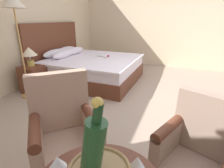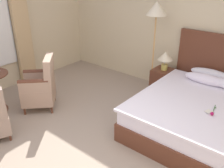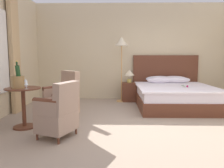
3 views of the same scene
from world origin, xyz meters
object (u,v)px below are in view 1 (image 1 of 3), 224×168
Objects in this scene: bed at (88,66)px; floor_lamp_brass at (14,8)px; bedside_lamp at (29,53)px; armchair_by_window at (65,138)px; wine_glass_near_edge at (58,163)px; wine_glass_near_bucket at (137,163)px; nightstand at (34,79)px; armchair_facing_bed at (197,160)px.

floor_lamp_brass is at bearing 156.30° from bed.
armchair_by_window is (-1.50, -1.90, -0.38)m from bedside_lamp.
floor_lamp_brass is 3.02m from wine_glass_near_edge.
bedside_lamp reaches higher than wine_glass_near_edge.
wine_glass_near_edge reaches higher than wine_glass_near_bucket.
wine_glass_near_bucket is at bearing -126.11° from nightstand.
wine_glass_near_bucket is at bearing -123.46° from floor_lamp_brass.
wine_glass_near_edge is (-3.20, -1.67, 0.51)m from bed.
armchair_facing_bed is at bearing -110.02° from floor_lamp_brass.
bed is 1.39m from bedside_lamp.
bed reaches higher than armchair_by_window.
wine_glass_near_edge reaches higher than nightstand.
armchair_by_window reaches higher than nightstand.
bedside_lamp is 2.58× the size of wine_glass_near_edge.
wine_glass_near_bucket reaches higher than nightstand.
bed reaches higher than wine_glass_near_edge.
armchair_facing_bed is (-1.30, -3.00, -0.42)m from bedside_lamp.
floor_lamp_brass is 2.06× the size of armchair_facing_bed.
wine_glass_near_bucket is at bearing -120.21° from armchair_by_window.
nightstand is at bearing 66.63° from armchair_facing_bed.
armchair_facing_bed is at bearing -135.94° from bed.
nightstand is at bearing 0.00° from bedside_lamp.
armchair_facing_bed is (-2.41, -2.33, 0.07)m from bed.
armchair_by_window is at bearing -124.75° from floor_lamp_brass.
bed reaches higher than wine_glass_near_bucket.
wine_glass_near_bucket is 0.85m from armchair_facing_bed.
wine_glass_near_edge is at bearing 114.08° from wine_glass_near_bucket.
floor_lamp_brass is 3.34m from armchair_facing_bed.
armchair_by_window is 1.12m from armchair_facing_bed.
bed is 1.18× the size of floor_lamp_brass.
armchair_by_window is at bearing 59.79° from wine_glass_near_bucket.
nightstand is at bearing 53.89° from wine_glass_near_bucket.
floor_lamp_brass reaches higher than wine_glass_near_edge.
armchair_facing_bed is (0.79, -0.67, -0.44)m from wine_glass_near_edge.
floor_lamp_brass is at bearing 50.64° from wine_glass_near_edge.
bed reaches higher than bedside_lamp.
wine_glass_near_bucket is at bearing -146.88° from bed.
bedside_lamp is 3.13m from wine_glass_near_edge.
wine_glass_near_edge is at bearing -143.56° from armchair_by_window.
wine_glass_near_bucket is (-3.05, -1.99, 0.50)m from bed.
bed is 1.30m from nightstand.
armchair_by_window reaches higher than bedside_lamp.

